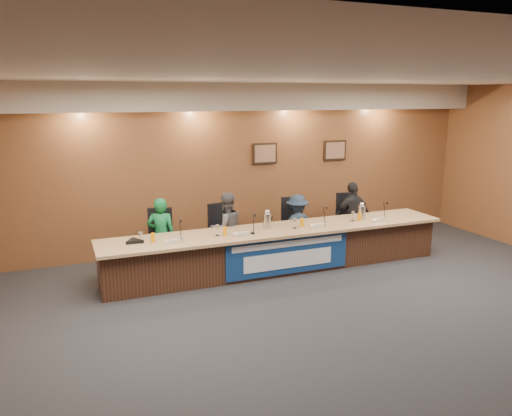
{
  "coord_description": "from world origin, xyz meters",
  "views": [
    {
      "loc": [
        -3.44,
        -5.17,
        2.97
      ],
      "look_at": [
        -0.36,
        2.54,
        1.1
      ],
      "focal_mm": 35.0,
      "sensor_mm": 36.0,
      "label": 1
    }
  ],
  "objects_px": {
    "office_chair_c": "(295,230)",
    "carafe_mid": "(267,221)",
    "dais_body": "(278,250)",
    "office_chair_b": "(225,237)",
    "office_chair_d": "(349,224)",
    "panelist_a": "(161,236)",
    "panelist_c": "(297,225)",
    "panelist_b": "(226,229)",
    "office_chair_a": "(161,244)",
    "carafe_right": "(361,213)",
    "speakerphone": "(134,241)",
    "panelist_d": "(352,216)",
    "banner": "(288,255)"
  },
  "relations": [
    {
      "from": "banner",
      "to": "carafe_right",
      "type": "bearing_deg",
      "value": 12.59
    },
    {
      "from": "dais_body",
      "to": "carafe_mid",
      "type": "bearing_deg",
      "value": 173.43
    },
    {
      "from": "panelist_c",
      "to": "carafe_right",
      "type": "relative_size",
      "value": 4.57
    },
    {
      "from": "panelist_d",
      "to": "office_chair_d",
      "type": "xyz_separation_m",
      "value": [
        0.0,
        0.1,
        -0.19
      ]
    },
    {
      "from": "office_chair_d",
      "to": "carafe_mid",
      "type": "bearing_deg",
      "value": -149.06
    },
    {
      "from": "office_chair_d",
      "to": "carafe_mid",
      "type": "relative_size",
      "value": 1.82
    },
    {
      "from": "panelist_c",
      "to": "panelist_a",
      "type": "bearing_deg",
      "value": 2.1
    },
    {
      "from": "office_chair_d",
      "to": "panelist_a",
      "type": "bearing_deg",
      "value": -165.04
    },
    {
      "from": "office_chair_b",
      "to": "office_chair_a",
      "type": "bearing_deg",
      "value": 169.99
    },
    {
      "from": "panelist_b",
      "to": "carafe_mid",
      "type": "bearing_deg",
      "value": 128.77
    },
    {
      "from": "panelist_b",
      "to": "office_chair_c",
      "type": "xyz_separation_m",
      "value": [
        1.4,
        0.1,
        -0.18
      ]
    },
    {
      "from": "carafe_right",
      "to": "speakerphone",
      "type": "bearing_deg",
      "value": 179.2
    },
    {
      "from": "dais_body",
      "to": "office_chair_a",
      "type": "xyz_separation_m",
      "value": [
        -1.91,
        0.67,
        0.13
      ]
    },
    {
      "from": "dais_body",
      "to": "panelist_c",
      "type": "height_order",
      "value": "panelist_c"
    },
    {
      "from": "dais_body",
      "to": "office_chair_b",
      "type": "height_order",
      "value": "dais_body"
    },
    {
      "from": "panelist_c",
      "to": "office_chair_b",
      "type": "height_order",
      "value": "panelist_c"
    },
    {
      "from": "banner",
      "to": "carafe_mid",
      "type": "distance_m",
      "value": 0.7
    },
    {
      "from": "panelist_a",
      "to": "office_chair_c",
      "type": "xyz_separation_m",
      "value": [
        2.56,
        0.1,
        -0.18
      ]
    },
    {
      "from": "office_chair_a",
      "to": "office_chair_d",
      "type": "xyz_separation_m",
      "value": [
        3.77,
        0.0,
        0.0
      ]
    },
    {
      "from": "office_chair_b",
      "to": "office_chair_d",
      "type": "height_order",
      "value": "same"
    },
    {
      "from": "panelist_d",
      "to": "office_chair_c",
      "type": "bearing_deg",
      "value": -6.18
    },
    {
      "from": "banner",
      "to": "panelist_a",
      "type": "xyz_separation_m",
      "value": [
        -1.91,
        0.99,
        0.28
      ]
    },
    {
      "from": "dais_body",
      "to": "office_chair_d",
      "type": "relative_size",
      "value": 12.5
    },
    {
      "from": "office_chair_c",
      "to": "panelist_b",
      "type": "bearing_deg",
      "value": -165.03
    },
    {
      "from": "office_chair_a",
      "to": "panelist_b",
      "type": "bearing_deg",
      "value": 8.27
    },
    {
      "from": "panelist_a",
      "to": "office_chair_d",
      "type": "distance_m",
      "value": 3.77
    },
    {
      "from": "speakerphone",
      "to": "carafe_right",
      "type": "bearing_deg",
      "value": -0.8
    },
    {
      "from": "dais_body",
      "to": "office_chair_c",
      "type": "xyz_separation_m",
      "value": [
        0.64,
        0.67,
        0.13
      ]
    },
    {
      "from": "dais_body",
      "to": "panelist_b",
      "type": "bearing_deg",
      "value": 142.96
    },
    {
      "from": "office_chair_b",
      "to": "carafe_right",
      "type": "bearing_deg",
      "value": -26.67
    },
    {
      "from": "office_chair_c",
      "to": "carafe_right",
      "type": "bearing_deg",
      "value": -24.8
    },
    {
      "from": "office_chair_c",
      "to": "carafe_mid",
      "type": "bearing_deg",
      "value": -131.71
    },
    {
      "from": "panelist_b",
      "to": "panelist_d",
      "type": "relative_size",
      "value": 0.98
    },
    {
      "from": "dais_body",
      "to": "carafe_mid",
      "type": "height_order",
      "value": "carafe_mid"
    },
    {
      "from": "dais_body",
      "to": "panelist_d",
      "type": "distance_m",
      "value": 1.96
    },
    {
      "from": "panelist_a",
      "to": "panelist_c",
      "type": "relative_size",
      "value": 1.12
    },
    {
      "from": "panelist_b",
      "to": "panelist_c",
      "type": "height_order",
      "value": "panelist_b"
    },
    {
      "from": "carafe_right",
      "to": "panelist_b",
      "type": "bearing_deg",
      "value": 165.55
    },
    {
      "from": "panelist_c",
      "to": "dais_body",
      "type": "bearing_deg",
      "value": 43.65
    },
    {
      "from": "carafe_mid",
      "to": "office_chair_d",
      "type": "bearing_deg",
      "value": 17.5
    },
    {
      "from": "panelist_c",
      "to": "office_chair_c",
      "type": "relative_size",
      "value": 2.45
    },
    {
      "from": "panelist_b",
      "to": "office_chair_d",
      "type": "relative_size",
      "value": 2.74
    },
    {
      "from": "office_chair_b",
      "to": "carafe_mid",
      "type": "height_order",
      "value": "carafe_mid"
    },
    {
      "from": "panelist_c",
      "to": "panelist_d",
      "type": "xyz_separation_m",
      "value": [
        1.21,
        0.0,
        0.08
      ]
    },
    {
      "from": "panelist_d",
      "to": "speakerphone",
      "type": "xyz_separation_m",
      "value": [
        -4.29,
        -0.56,
        0.11
      ]
    },
    {
      "from": "office_chair_d",
      "to": "dais_body",
      "type": "bearing_deg",
      "value": -146.64
    },
    {
      "from": "panelist_c",
      "to": "office_chair_c",
      "type": "bearing_deg",
      "value": -87.9
    },
    {
      "from": "panelist_b",
      "to": "office_chair_c",
      "type": "distance_m",
      "value": 1.42
    },
    {
      "from": "panelist_a",
      "to": "speakerphone",
      "type": "bearing_deg",
      "value": 69.48
    },
    {
      "from": "office_chair_c",
      "to": "carafe_mid",
      "type": "height_order",
      "value": "carafe_mid"
    }
  ]
}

